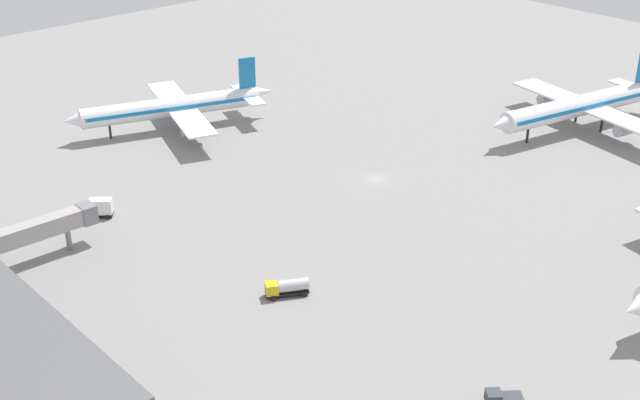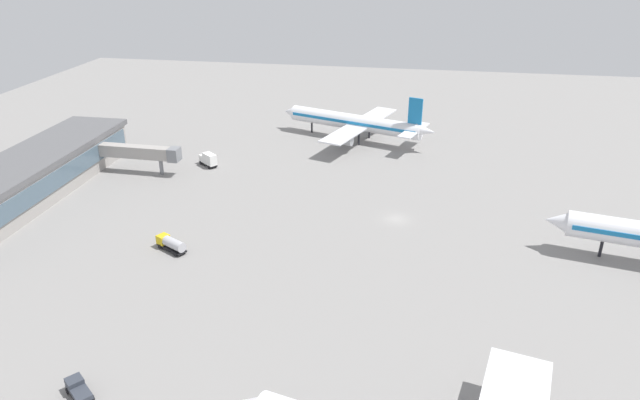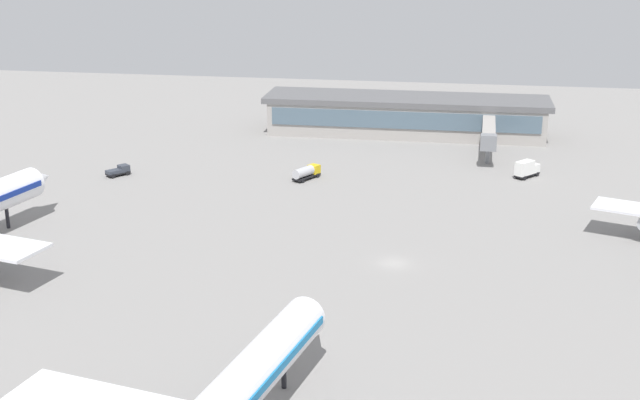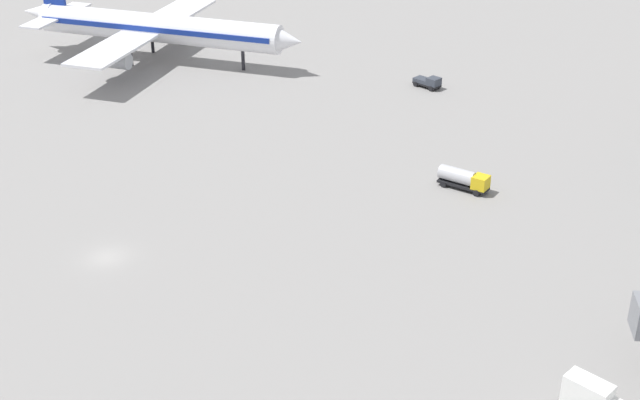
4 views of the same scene
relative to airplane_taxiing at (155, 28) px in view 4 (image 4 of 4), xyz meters
name	(u,v)px [view 4 (image 4 of 4)]	position (x,y,z in m)	size (l,w,h in m)	color
ground	(107,257)	(-65.04, -10.82, -5.80)	(288.00, 288.00, 0.00)	gray
airplane_taxiing	(155,28)	(0.00, 0.00, 0.00)	(42.22, 51.82, 15.94)	white
pushback_tractor	(428,82)	(-9.75, -46.19, -4.82)	(4.26, 4.61, 1.90)	black
fuel_truck	(463,178)	(-45.44, -49.53, -4.41)	(4.73, 6.43, 2.50)	black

